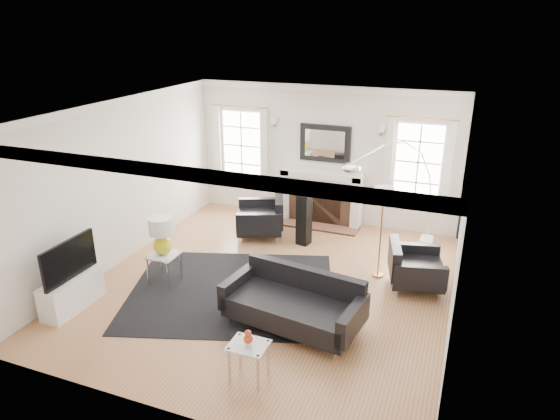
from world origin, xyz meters
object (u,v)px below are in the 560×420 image
at_px(fireplace, 321,198).
at_px(sofa, 295,303).
at_px(armchair_left, 263,218).
at_px(coffee_table, 310,303).
at_px(armchair_right, 413,268).
at_px(arc_floor_lamp, 392,193).
at_px(gourd_lamp, 162,233).

bearing_deg(fireplace, sofa, -78.70).
relative_size(armchair_left, coffee_table, 1.50).
bearing_deg(armchair_left, fireplace, 51.17).
distance_m(armchair_right, arc_floor_lamp, 1.47).
distance_m(gourd_lamp, arc_floor_lamp, 3.96).
distance_m(coffee_table, gourd_lamp, 2.61).
bearing_deg(sofa, coffee_table, 30.51).
height_order(armchair_right, arc_floor_lamp, arc_floor_lamp).
relative_size(fireplace, coffee_table, 2.09).
bearing_deg(arc_floor_lamp, armchair_right, -62.69).
xyz_separation_m(armchair_left, coffee_table, (1.78, -2.56, -0.04)).
bearing_deg(fireplace, gourd_lamp, -115.68).
xyz_separation_m(fireplace, coffee_table, (0.93, -3.63, -0.21)).
bearing_deg(gourd_lamp, armchair_right, 18.59).
xyz_separation_m(sofa, gourd_lamp, (-2.36, 0.39, 0.52)).
bearing_deg(sofa, fireplace, 101.30).
bearing_deg(gourd_lamp, coffee_table, -6.32).
relative_size(sofa, coffee_table, 2.47).
height_order(fireplace, arc_floor_lamp, arc_floor_lamp).
bearing_deg(arc_floor_lamp, coffee_table, -103.85).
distance_m(armchair_right, gourd_lamp, 3.98).
relative_size(fireplace, sofa, 0.85).
relative_size(sofa, armchair_left, 1.64).
distance_m(sofa, armchair_left, 3.11).
bearing_deg(armchair_right, arc_floor_lamp, 117.31).
distance_m(sofa, gourd_lamp, 2.44).
distance_m(fireplace, armchair_left, 1.38).
xyz_separation_m(fireplace, arc_floor_lamp, (1.57, -1.01, 0.62)).
relative_size(coffee_table, arc_floor_lamp, 0.38).
distance_m(armchair_right, coffee_table, 1.96).
xyz_separation_m(armchair_right, arc_floor_lamp, (-0.56, 1.08, 0.82)).
bearing_deg(sofa, armchair_right, 49.90).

